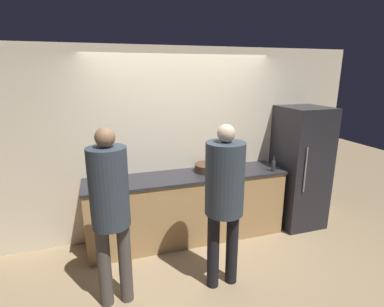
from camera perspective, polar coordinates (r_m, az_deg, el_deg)
The scene contains 13 objects.
ground_plane at distance 4.14m, azimuth 0.62°, elevation -17.97°, with size 14.00×14.00×0.00m, color #9E8460.
wall_back at distance 4.21m, azimuth -2.14°, elevation 1.92°, with size 5.20×0.06×2.60m.
counter at distance 4.21m, azimuth -0.89°, elevation -10.07°, with size 2.71×0.64×0.94m.
refrigerator at distance 4.76m, azimuth 19.83°, elevation -2.42°, with size 0.64×0.73×1.79m.
person_left at distance 2.93m, azimuth -15.34°, elevation -9.11°, with size 0.36×0.36×1.81m.
person_center at distance 3.09m, azimuth 6.20°, elevation -7.12°, with size 0.40×0.40×1.79m.
fruit_bowl at distance 4.14m, azimuth 3.04°, elevation -2.71°, with size 0.36×0.36×0.15m.
utensil_crock at distance 4.31m, azimuth 6.26°, elevation -1.80°, with size 0.12×0.12×0.28m.
bottle_dark at distance 4.29m, azimuth 15.24°, elevation -2.21°, with size 0.05×0.05×0.21m.
bottle_green at distance 3.92m, azimuth -18.35°, elevation -4.38°, with size 0.07×0.07×0.17m.
bottle_red at distance 4.47m, azimuth 9.71°, elevation -1.37°, with size 0.05×0.05×0.18m.
cup_white at distance 3.77m, azimuth -15.23°, elevation -5.37°, with size 0.09×0.09×0.08m.
cup_red at distance 4.01m, azimuth 6.64°, elevation -3.64°, with size 0.09×0.09×0.08m.
Camera 1 is at (-1.09, -3.28, 2.28)m, focal length 28.00 mm.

